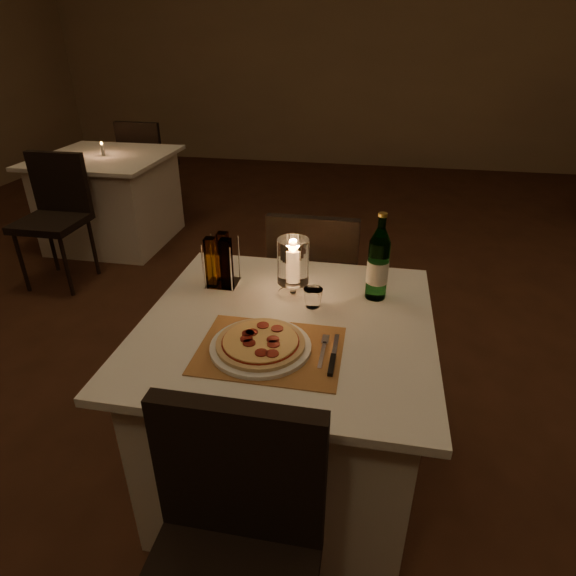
% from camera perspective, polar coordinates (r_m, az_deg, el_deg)
% --- Properties ---
extents(floor, '(8.00, 10.00, 0.02)m').
position_cam_1_polar(floor, '(2.39, -1.51, -15.17)').
color(floor, '#452316').
rests_on(floor, ground).
extents(wall_back, '(8.00, 0.02, 3.00)m').
position_cam_1_polar(wall_back, '(6.71, 8.33, 26.87)').
color(wall_back, '#987A58').
rests_on(wall_back, ground).
extents(main_table, '(1.00, 1.00, 0.74)m').
position_cam_1_polar(main_table, '(1.89, -0.12, -13.38)').
color(main_table, white).
rests_on(main_table, ground).
extents(chair_near, '(0.42, 0.42, 0.90)m').
position_cam_1_polar(chair_near, '(1.30, -6.82, -28.23)').
color(chair_near, black).
rests_on(chair_near, ground).
extents(chair_far, '(0.42, 0.42, 0.90)m').
position_cam_1_polar(chair_far, '(2.38, 3.10, 1.18)').
color(chair_far, black).
rests_on(chair_far, ground).
extents(placemat, '(0.45, 0.34, 0.00)m').
position_cam_1_polar(placemat, '(1.53, -2.15, -7.35)').
color(placemat, '#A26B38').
rests_on(placemat, main_table).
extents(plate, '(0.32, 0.32, 0.01)m').
position_cam_1_polar(plate, '(1.53, -3.26, -6.95)').
color(plate, white).
rests_on(plate, placemat).
extents(pizza, '(0.28, 0.28, 0.02)m').
position_cam_1_polar(pizza, '(1.52, -3.27, -6.44)').
color(pizza, '#D8B77F').
rests_on(pizza, plate).
extents(fork, '(0.02, 0.18, 0.00)m').
position_cam_1_polar(fork, '(1.53, 4.22, -7.16)').
color(fork, silver).
rests_on(fork, placemat).
extents(knife, '(0.02, 0.22, 0.01)m').
position_cam_1_polar(knife, '(1.48, 5.30, -8.54)').
color(knife, black).
rests_on(knife, placemat).
extents(tumbler, '(0.07, 0.07, 0.07)m').
position_cam_1_polar(tumbler, '(1.74, 2.98, -1.15)').
color(tumbler, white).
rests_on(tumbler, main_table).
extents(water_bottle, '(0.08, 0.08, 0.33)m').
position_cam_1_polar(water_bottle, '(1.79, 10.62, 2.73)').
color(water_bottle, '#57A15E').
rests_on(water_bottle, main_table).
extents(hurricane_candle, '(0.12, 0.12, 0.23)m').
position_cam_1_polar(hurricane_candle, '(1.77, 0.60, 2.95)').
color(hurricane_candle, white).
rests_on(hurricane_candle, main_table).
extents(cruet_caddy, '(0.12, 0.12, 0.21)m').
position_cam_1_polar(cruet_caddy, '(1.88, -7.98, 2.99)').
color(cruet_caddy, white).
rests_on(cruet_caddy, main_table).
extents(neighbor_table_left, '(1.00, 1.00, 0.74)m').
position_cam_1_polar(neighbor_table_left, '(4.38, -20.19, 9.84)').
color(neighbor_table_left, white).
rests_on(neighbor_table_left, ground).
extents(neighbor_chair_la, '(0.42, 0.42, 0.90)m').
position_cam_1_polar(neighbor_chair_la, '(3.76, -25.85, 8.72)').
color(neighbor_chair_la, black).
rests_on(neighbor_chair_la, ground).
extents(neighbor_chair_lb, '(0.42, 0.42, 0.90)m').
position_cam_1_polar(neighbor_chair_lb, '(4.93, -16.48, 14.48)').
color(neighbor_chair_lb, black).
rests_on(neighbor_chair_lb, ground).
extents(neighbor_candle_left, '(0.03, 0.03, 0.11)m').
position_cam_1_polar(neighbor_candle_left, '(4.27, -21.13, 15.09)').
color(neighbor_candle_left, white).
rests_on(neighbor_candle_left, neighbor_table_left).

